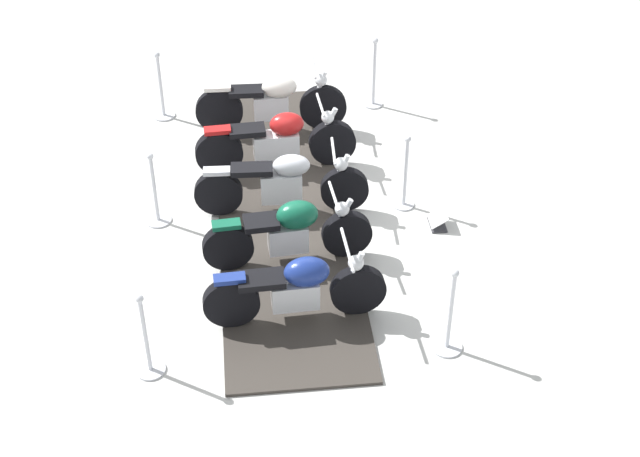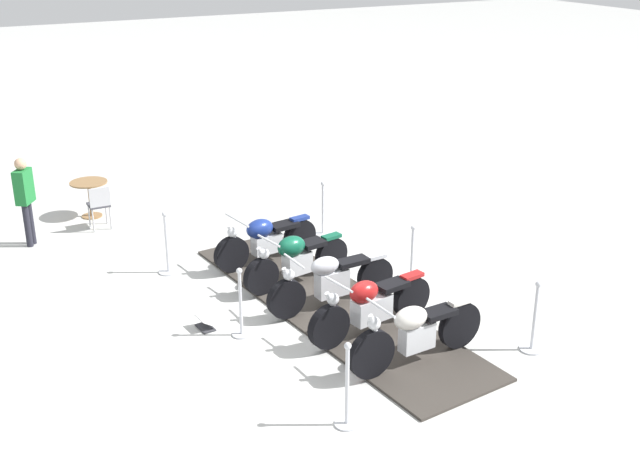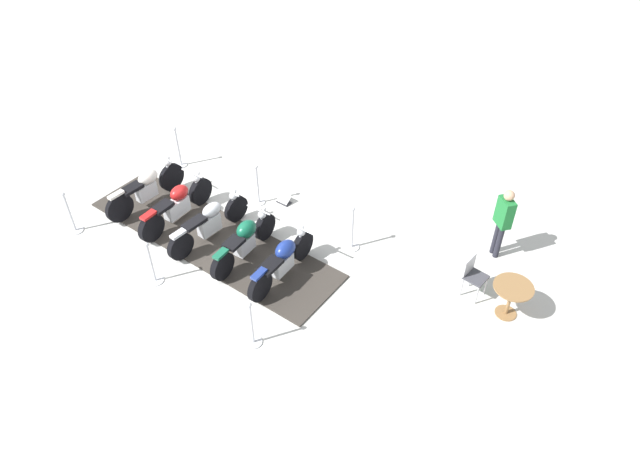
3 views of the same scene
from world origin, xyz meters
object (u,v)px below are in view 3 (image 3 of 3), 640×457
Objects in this scene: motorcycle_forest at (245,240)px; info_placard at (284,201)px; stanchion_right_mid at (258,190)px; cafe_chair_near_table at (473,274)px; motorcycle_navy at (283,260)px; motorcycle_maroon at (177,204)px; motorcycle_cream at (147,187)px; stanchion_right_rear at (179,152)px; motorcycle_chrome at (210,222)px; stanchion_left_rear at (72,219)px; stanchion_left_front at (252,330)px; cafe_table at (512,293)px; stanchion_right_front at (352,235)px; bystander_person at (503,218)px; stanchion_left_mid at (153,270)px.

motorcycle_forest is 2.07m from info_placard.
stanchion_right_mid reaches higher than cafe_chair_near_table.
motorcycle_maroon is (-0.33, 3.07, -0.01)m from motorcycle_navy.
motorcycle_cream is 1.72m from stanchion_right_rear.
stanchion_left_rear is (-1.93, 2.49, -0.15)m from motorcycle_chrome.
stanchion_left_front is at bearing -121.83° from cafe_chair_near_table.
stanchion_right_front is at bearing 99.33° from cafe_table.
motorcycle_chrome is at bearing -114.64° from stanchion_right_rear.
info_placard is at bearing 37.48° from stanchion_left_front.
bystander_person is at bearing -55.53° from motorcycle_chrome.
motorcycle_forest is 1.96m from stanchion_left_mid.
motorcycle_maroon is at bearing 153.32° from stanchion_right_mid.
motorcycle_cream reaches higher than motorcycle_navy.
motorcycle_cream reaches higher than motorcycle_chrome.
cafe_table is (4.37, -8.44, 0.23)m from stanchion_left_rear.
motorcycle_forest is 1.90m from stanchion_right_mid.
stanchion_left_rear is at bearing 106.87° from motorcycle_navy.
info_placard is at bearing -40.86° from motorcycle_maroon.
cafe_table reaches higher than info_placard.
motorcycle_cream is at bearing 76.87° from stanchion_left_front.
motorcycle_navy is 3.80m from cafe_chair_near_table.
stanchion_right_rear is 1.27× the size of cafe_chair_near_table.
motorcycle_navy reaches higher than cafe_table.
stanchion_right_front reaches higher than stanchion_left_mid.
motorcycle_forest is 1.90× the size of stanchion_right_mid.
cafe_table is at bearing -68.91° from motorcycle_navy.
cafe_table is at bearing -75.78° from motorcycle_cream.
info_placard is 4.90m from cafe_chair_near_table.
cafe_table is at bearing -80.67° from stanchion_right_front.
stanchion_right_mid is at bearing -143.39° from info_placard.
stanchion_right_mid reaches higher than motorcycle_forest.
stanchion_right_front is 1.49× the size of cafe_table.
motorcycle_maroon reaches higher than cafe_chair_near_table.
bystander_person is at bearing 37.20° from cafe_table.
stanchion_right_front is 2.70m from cafe_chair_near_table.
stanchion_left_rear reaches higher than stanchion_left_mid.
motorcycle_chrome reaches higher than info_placard.
stanchion_right_front is 3.16m from bystander_person.
motorcycle_maroon is 1.03m from motorcycle_cream.
stanchion_left_front reaches higher than motorcycle_cream.
motorcycle_cream is (-0.44, 4.09, 0.03)m from motorcycle_navy.
stanchion_right_front is (1.88, -2.50, -0.14)m from motorcycle_chrome.
stanchion_left_rear is 4.81m from info_placard.
motorcycle_navy is 1.21× the size of bystander_person.
stanchion_right_rear is at bearing 6.14° from stanchion_left_rear.
bystander_person reaches higher than motorcycle_chrome.
stanchion_right_mid is 1.03× the size of stanchion_left_mid.
motorcycle_navy reaches higher than motorcycle_forest.
stanchion_left_mid is at bearing 144.07° from motorcycle_forest.
stanchion_right_mid reaches higher than motorcycle_navy.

